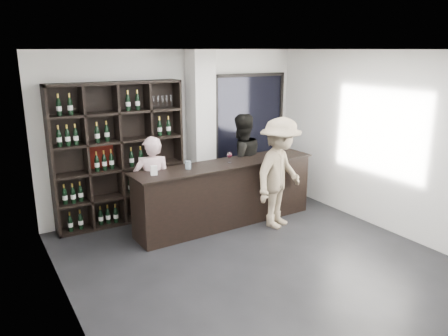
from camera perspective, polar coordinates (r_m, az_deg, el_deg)
floor at (r=6.22m, az=5.20°, el=-12.68°), size 5.00×5.50×0.01m
wine_shelf at (r=7.49m, az=-13.53°, el=1.70°), size 2.20×0.35×2.40m
structural_column at (r=7.91m, az=-3.01°, el=4.68°), size 0.40×0.40×2.90m
glass_panel at (r=8.72m, az=3.32°, el=5.32°), size 1.60×0.08×2.10m
tasting_counter at (r=7.41m, az=0.26°, el=-3.35°), size 3.26×0.68×1.07m
taster_pink at (r=7.04m, az=-9.27°, el=-2.30°), size 0.67×0.53×1.61m
taster_black at (r=7.99m, az=2.23°, el=0.71°), size 0.88×0.69×1.79m
customer at (r=7.25m, az=7.28°, el=-0.69°), size 1.37×1.10×1.85m
wine_glass at (r=7.26m, az=0.73°, el=1.49°), size 0.09×0.09×0.21m
spit_cup at (r=6.91m, az=-4.72°, el=0.41°), size 0.13×0.13×0.13m
napkin_stack at (r=7.78m, az=6.05°, el=1.65°), size 0.11×0.11×0.02m
card_stand at (r=6.62m, az=-9.15°, el=-0.32°), size 0.11×0.07×0.15m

